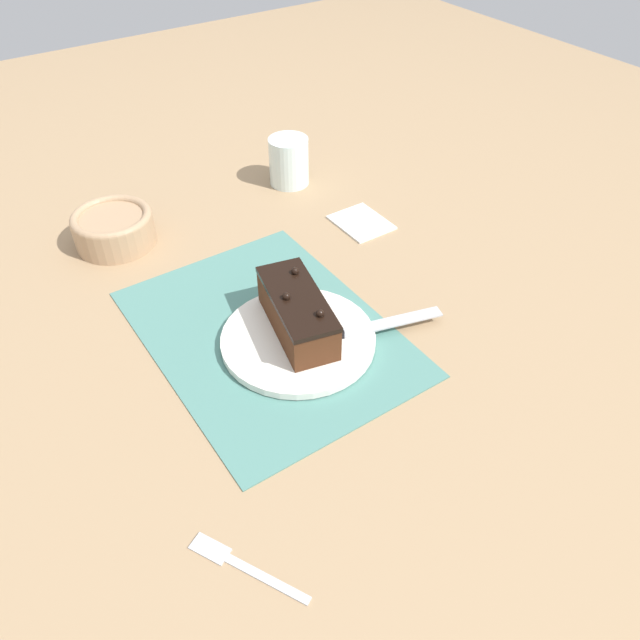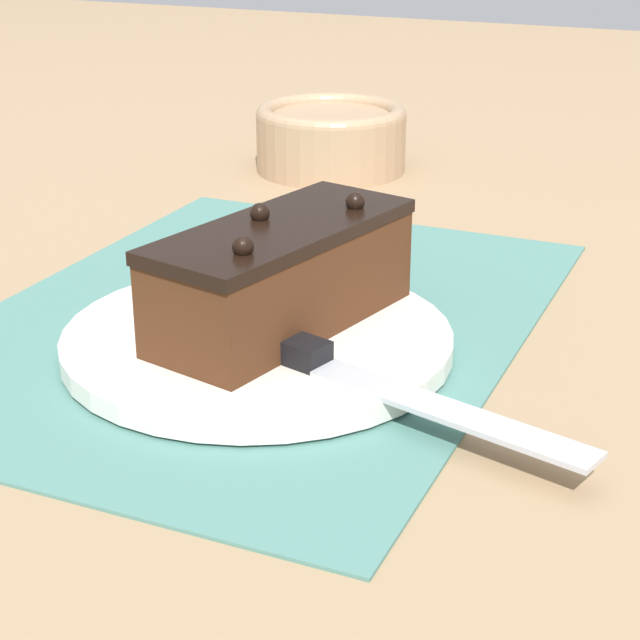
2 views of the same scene
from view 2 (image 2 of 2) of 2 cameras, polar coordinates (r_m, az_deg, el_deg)
The scene contains 6 objects.
ground_plane at distance 0.70m, azimuth -3.49°, elevation -0.01°, with size 3.00×3.00×0.00m, color #9E7F5B.
placemat_woven at distance 0.70m, azimuth -3.49°, elevation 0.14°, with size 0.46×0.34×0.00m, color slate.
cake_plate at distance 0.64m, azimuth -3.34°, elevation -1.09°, with size 0.24×0.24×0.01m.
chocolate_cake at distance 0.64m, azimuth -2.05°, elevation 2.45°, with size 0.19×0.11×0.07m.
serving_knife at distance 0.59m, azimuth 0.29°, elevation -2.29°, with size 0.08×0.24×0.01m.
small_bowl at distance 1.05m, azimuth 0.59°, elevation 9.79°, with size 0.15×0.15×0.06m.
Camera 2 is at (0.57, 0.30, 0.27)m, focal length 60.00 mm.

